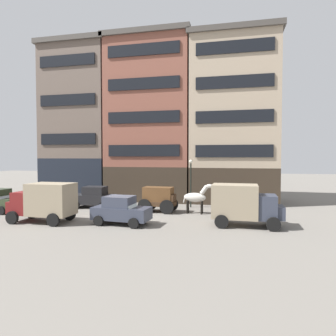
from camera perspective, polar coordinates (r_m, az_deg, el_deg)
The scene contains 13 objects.
ground_plane at distance 21.76m, azimuth -8.96°, elevation -9.43°, with size 120.00×120.00×0.00m, color slate.
building_far_left at distance 34.00m, azimuth -16.11°, elevation 8.58°, with size 7.59×6.61×16.30m.
building_center_left at distance 31.08m, azimuth -3.12°, elevation 9.35°, with size 8.79×6.61×16.40m.
building_center_right at distance 29.94m, azimuth 12.57°, elevation 9.15°, with size 8.50×6.61×15.95m.
cargo_wagon at distance 23.36m, azimuth -1.79°, elevation -5.74°, with size 2.99×1.68×1.98m.
draft_horse at distance 22.80m, azimuth 5.45°, elevation -5.64°, with size 2.35×0.70×2.30m.
delivery_truck_near at distance 21.42m, azimuth -22.91°, elevation -5.90°, with size 4.36×2.13×2.62m.
delivery_truck_far at distance 19.25m, azimuth 14.52°, elevation -6.70°, with size 4.40×2.24×2.62m.
sedan_light at distance 26.11m, azimuth -14.16°, elevation -5.48°, with size 3.75×1.96×1.83m.
sedan_parked_curb at distance 19.47m, azimuth -9.07°, elevation -8.08°, with size 3.81×2.09×1.83m.
pedestrian_officer at distance 24.39m, azimuth 14.49°, elevation -5.87°, with size 0.37×0.37×1.79m.
streetlamp_curbside at distance 25.49m, azimuth 4.43°, elevation -1.63°, with size 0.32×0.32×4.12m.
fire_hydrant_curbside at distance 25.47m, azimuth 10.28°, elevation -6.75°, with size 0.24×0.24×0.83m.
Camera 1 is at (7.78, -19.84, 4.39)m, focal length 31.52 mm.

